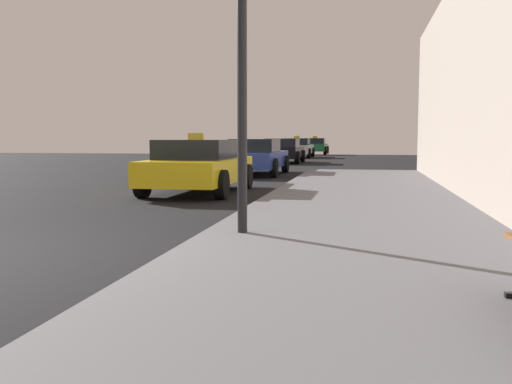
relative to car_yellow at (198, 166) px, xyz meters
The scene contains 6 objects.
sidewalk 8.64m from the car_yellow, 63.08° to the right, with size 4.00×32.00×0.15m, color #5B5B60.
car_yellow is the anchor object (origin of this frame).
car_blue 7.08m from the car_yellow, 89.34° to the left, with size 1.94×4.52×1.27m.
car_black 16.91m from the car_yellow, 91.07° to the left, with size 2.02×4.19×1.27m.
car_white 25.34m from the car_yellow, 91.20° to the left, with size 2.06×4.41×1.43m.
car_green 32.67m from the car_yellow, 89.87° to the left, with size 1.93×4.39×1.43m.
Camera 1 is at (3.98, -5.68, 1.32)m, focal length 40.91 mm.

